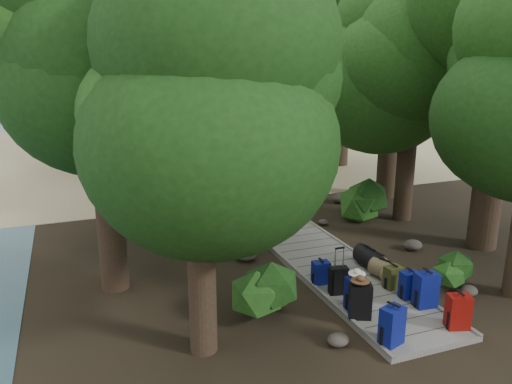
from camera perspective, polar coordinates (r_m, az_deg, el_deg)
name	(u,v)px	position (r m, az deg, el deg)	size (l,w,h in m)	color
ground	(311,252)	(13.52, 6.29, -6.87)	(120.00, 120.00, 0.00)	black
sand_beach	(181,150)	(28.19, -8.58, 4.77)	(40.00, 22.00, 0.02)	tan
boardwalk	(295,238)	(14.33, 4.49, -5.25)	(2.00, 12.00, 0.12)	slate
backpack_left_a	(392,324)	(9.42, 15.29, -14.32)	(0.42, 0.29, 0.78)	navy
backpack_left_b	(360,299)	(10.13, 11.82, -11.88)	(0.42, 0.30, 0.78)	black
backpack_left_c	(356,291)	(10.45, 11.35, -11.08)	(0.40, 0.28, 0.74)	navy
backpack_left_d	(321,271)	(11.43, 7.42, -8.98)	(0.37, 0.27, 0.57)	navy
backpack_right_a	(458,310)	(10.31, 22.12, -12.36)	(0.41, 0.29, 0.74)	maroon
backpack_right_b	(426,288)	(10.89, 18.85, -10.35)	(0.45, 0.31, 0.80)	navy
backpack_right_c	(410,283)	(11.17, 17.15, -9.96)	(0.38, 0.27, 0.65)	navy
backpack_right_d	(393,276)	(11.53, 15.39, -9.25)	(0.37, 0.26, 0.56)	#394018
duffel_right_khaki	(384,269)	(11.99, 14.45, -8.56)	(0.42, 0.64, 0.42)	olive
duffel_right_black	(369,258)	(12.50, 12.83, -7.34)	(0.47, 0.74, 0.47)	black
suitcase_on_boardwalk	(338,280)	(11.01, 9.38, -9.94)	(0.39, 0.22, 0.61)	black
lone_suitcase_on_sand	(231,174)	(20.64, -2.92, 2.09)	(0.44, 0.25, 0.69)	black
hat_brown	(360,278)	(9.92, 11.84, -9.62)	(0.37, 0.37, 0.11)	#51351E
hat_white	(357,271)	(10.31, 11.48, -8.86)	(0.35, 0.35, 0.12)	silver
kayak	(147,169)	(22.83, -12.36, 2.59)	(0.77, 3.50, 0.35)	#B8300F
sun_lounger	(280,160)	(23.52, 2.77, 3.68)	(0.65, 2.03, 0.65)	silver
tree_right_b	(508,34)	(14.31, 26.81, 15.80)	(6.27, 6.27, 11.19)	black
tree_right_c	(412,89)	(16.04, 17.39, 11.16)	(4.75, 4.75, 8.22)	black
tree_right_d	(395,52)	(18.63, 15.62, 15.11)	(5.66, 5.66, 10.38)	black
tree_right_e	(318,72)	(20.66, 7.08, 13.43)	(4.94, 4.94, 8.89)	black
tree_right_f	(345,59)	(23.82, 10.12, 14.76)	(5.54, 5.54, 9.89)	black
tree_left_a	(198,159)	(8.08, -6.63, 3.75)	(4.17, 4.17, 6.95)	black
tree_left_b	(100,93)	(10.85, -17.38, 10.73)	(4.83, 4.83, 8.69)	black
tree_left_c	(139,89)	(14.97, -13.28, 11.39)	(4.79, 4.79, 8.33)	black
tree_back_a	(160,66)	(25.86, -10.96, 13.94)	(5.30, 5.30, 9.17)	black
tree_back_b	(214,49)	(28.07, -4.83, 15.95)	(6.07, 6.07, 10.84)	black
tree_back_c	(265,60)	(29.10, 1.02, 14.87)	(5.40, 5.40, 9.72)	black
tree_back_d	(62,90)	(25.20, -21.34, 10.80)	(4.26, 4.26, 7.09)	black
palm_right_a	(312,100)	(18.62, 6.42, 10.46)	(4.15, 4.15, 7.08)	#174012
palm_right_b	(303,79)	(24.58, 5.40, 12.76)	(4.16, 4.16, 8.03)	#174012
palm_right_c	(236,93)	(25.16, -2.34, 11.20)	(4.13, 4.13, 6.57)	#174012
palm_left_a	(95,116)	(18.32, -17.91, 8.27)	(3.86, 3.86, 6.14)	#174012
rock_left_a	(338,340)	(9.54, 9.38, -16.33)	(0.41, 0.37, 0.22)	#4C473F
rock_left_b	(246,303)	(10.67, -1.10, -12.52)	(0.38, 0.34, 0.21)	#4C473F
rock_left_c	(247,255)	(12.89, -1.05, -7.22)	(0.52, 0.47, 0.29)	#4C473F
rock_left_d	(212,222)	(15.60, -5.05, -3.41)	(0.34, 0.31, 0.19)	#4C473F
rock_right_a	(468,291)	(12.06, 23.09, -10.34)	(0.42, 0.37, 0.23)	#4C473F
rock_right_b	(413,245)	(14.21, 17.50, -5.80)	(0.51, 0.46, 0.28)	#4C473F
rock_right_c	(323,222)	(15.67, 7.68, -3.42)	(0.31, 0.28, 0.17)	#4C473F
rock_right_d	(340,198)	(18.05, 9.58, -0.68)	(0.64, 0.57, 0.35)	#4C473F
shrub_left_a	(263,291)	(10.09, 0.77, -11.28)	(1.26, 1.26, 1.14)	#1A4514
shrub_left_b	(232,238)	(13.38, -2.80, -5.23)	(0.87, 0.87, 0.79)	#1A4514
shrub_left_c	(171,200)	(16.74, -9.71, -0.92)	(1.04, 1.04, 0.93)	#1A4514
shrub_right_a	(449,272)	(12.15, 21.17, -8.51)	(0.87, 0.87, 0.78)	#1A4514
shrub_right_b	(366,202)	(16.10, 12.44, -1.10)	(1.41, 1.41, 1.27)	#1A4514
shrub_right_c	(297,186)	(18.55, 4.74, 0.74)	(0.96, 0.96, 0.87)	#1A4514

